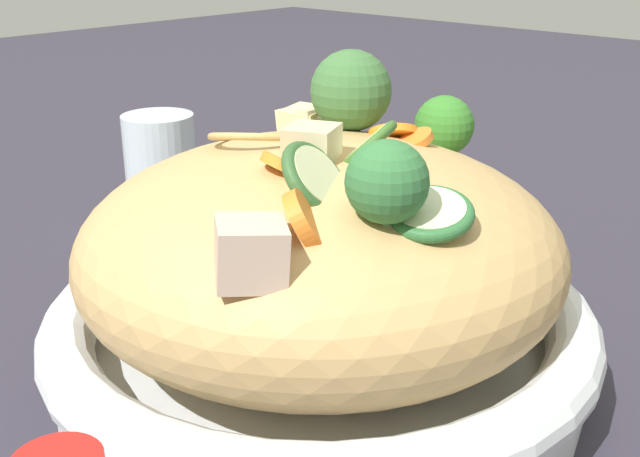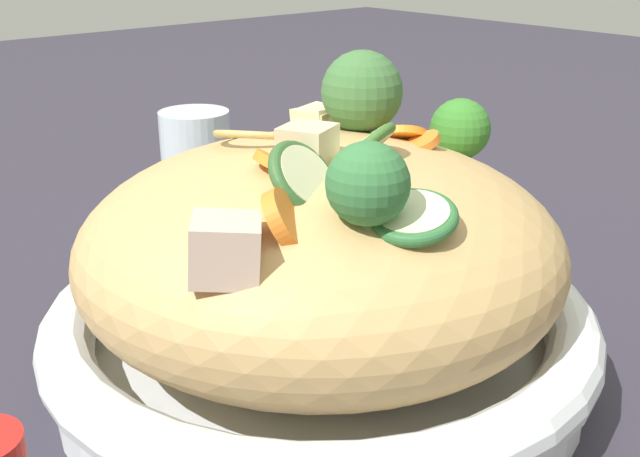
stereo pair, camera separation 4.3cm
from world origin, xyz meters
name	(u,v)px [view 2 (the right image)]	position (x,y,z in m)	size (l,w,h in m)	color
ground_plane	(320,373)	(0.00, 0.00, 0.00)	(3.00, 3.00, 0.00)	#2E2A36
serving_bowl	(320,333)	(0.00, 0.00, 0.03)	(0.31, 0.31, 0.05)	white
noodle_heap	(320,248)	(0.00, 0.00, 0.08)	(0.26, 0.26, 0.13)	tan
broccoli_florets	(389,120)	(0.05, 0.00, 0.14)	(0.20, 0.16, 0.08)	#91B077
carrot_coins	(338,171)	(-0.01, -0.02, 0.13)	(0.16, 0.09, 0.03)	orange
zucchini_slices	(358,182)	(-0.02, -0.05, 0.13)	(0.10, 0.11, 0.04)	beige
chicken_chunks	(294,161)	(-0.01, 0.01, 0.13)	(0.18, 0.14, 0.05)	beige
drinking_glass	(196,162)	(0.10, 0.28, 0.05)	(0.06, 0.06, 0.09)	silver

